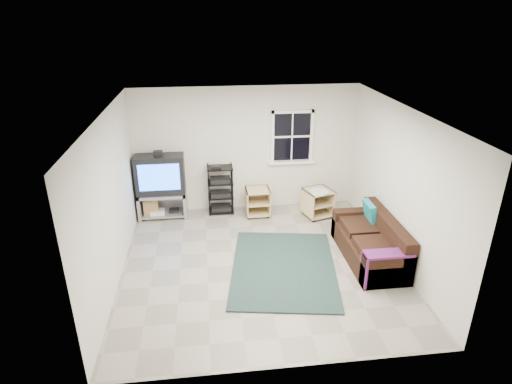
{
  "coord_description": "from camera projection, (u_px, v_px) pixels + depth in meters",
  "views": [
    {
      "loc": [
        -0.83,
        -6.12,
        4.01
      ],
      "look_at": [
        -0.03,
        0.4,
        1.16
      ],
      "focal_mm": 30.0,
      "sensor_mm": 36.0,
      "label": 1
    }
  ],
  "objects": [
    {
      "name": "sofa",
      "position": [
        371.0,
        243.0,
        7.31
      ],
      "size": [
        0.8,
        1.81,
        0.83
      ],
      "color": "black",
      "rests_on": "ground"
    },
    {
      "name": "side_table_left",
      "position": [
        257.0,
        200.0,
        8.9
      ],
      "size": [
        0.49,
        0.49,
        0.57
      ],
      "rotation": [
        0.0,
        0.0,
        0.02
      ],
      "color": "#D0B480",
      "rests_on": "ground"
    },
    {
      "name": "tv_unit",
      "position": [
        161.0,
        181.0,
        8.6
      ],
      "size": [
        0.97,
        0.49,
        1.43
      ],
      "color": "gray",
      "rests_on": "ground"
    },
    {
      "name": "side_table_right",
      "position": [
        317.0,
        201.0,
        8.81
      ],
      "size": [
        0.65,
        0.65,
        0.61
      ],
      "rotation": [
        0.0,
        0.0,
        0.29
      ],
      "color": "#D0B480",
      "rests_on": "ground"
    },
    {
      "name": "room",
      "position": [
        292.0,
        140.0,
        8.84
      ],
      "size": [
        4.6,
        4.62,
        4.6
      ],
      "color": "gray",
      "rests_on": "ground"
    },
    {
      "name": "paper_bag",
      "position": [
        151.0,
        208.0,
        8.77
      ],
      "size": [
        0.33,
        0.24,
        0.42
      ],
      "primitive_type": "cube",
      "rotation": [
        0.0,
        0.0,
        0.2
      ],
      "color": "#A37D49",
      "rests_on": "ground"
    },
    {
      "name": "shag_rug",
      "position": [
        284.0,
        267.0,
        7.13
      ],
      "size": [
        2.05,
        2.57,
        0.03
      ],
      "primitive_type": "cube",
      "rotation": [
        0.0,
        0.0,
        -0.16
      ],
      "color": "black",
      "rests_on": "ground"
    },
    {
      "name": "av_rack",
      "position": [
        221.0,
        192.0,
        8.92
      ],
      "size": [
        0.52,
        0.38,
        1.04
      ],
      "color": "black",
      "rests_on": "ground"
    }
  ]
}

